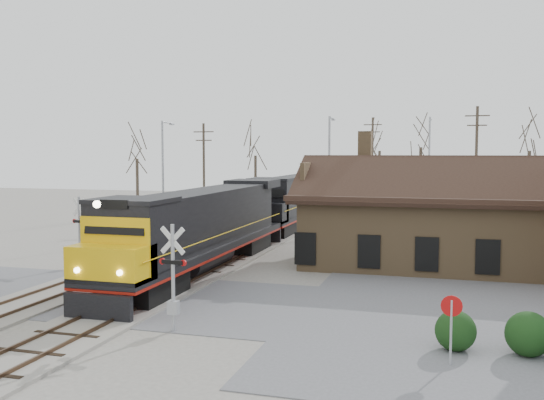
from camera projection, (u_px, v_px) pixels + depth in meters
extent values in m
plane|color=#A19B91|center=(147.00, 299.00, 27.35)|extent=(140.00, 140.00, 0.00)
cube|color=#5B5B60|center=(147.00, 298.00, 27.35)|extent=(60.00, 9.00, 0.03)
cube|color=#A19B91|center=(250.00, 247.00, 41.70)|extent=(3.40, 90.00, 0.12)
cube|color=#473323|center=(241.00, 245.00, 41.89)|extent=(0.08, 90.00, 0.14)
cube|color=#473323|center=(260.00, 246.00, 41.49)|extent=(0.08, 90.00, 0.14)
cube|color=#A19B91|center=(190.00, 245.00, 42.95)|extent=(3.40, 90.00, 0.12)
cube|color=#473323|center=(181.00, 243.00, 43.14)|extent=(0.08, 90.00, 0.14)
cube|color=#473323|center=(200.00, 244.00, 42.75)|extent=(0.08, 90.00, 0.14)
cube|color=olive|center=(429.00, 231.00, 35.34)|extent=(14.00, 8.00, 4.00)
cube|color=black|center=(430.00, 195.00, 35.18)|extent=(15.20, 9.20, 0.30)
cube|color=black|center=(429.00, 180.00, 32.90)|extent=(15.00, 4.71, 2.66)
cube|color=black|center=(431.00, 177.00, 37.30)|extent=(15.00, 4.71, 2.66)
cube|color=olive|center=(365.00, 149.00, 37.51)|extent=(0.80, 0.80, 2.20)
cube|color=black|center=(145.00, 287.00, 27.13)|extent=(2.62, 4.19, 1.05)
cube|color=black|center=(243.00, 243.00, 40.15)|extent=(2.62, 4.19, 1.05)
cube|color=black|center=(203.00, 246.00, 33.57)|extent=(3.14, 20.93, 0.37)
cube|color=maroon|center=(203.00, 250.00, 33.59)|extent=(3.16, 20.93, 0.13)
cube|color=black|center=(212.00, 215.00, 34.70)|extent=(2.72, 15.17, 2.93)
cube|color=black|center=(133.00, 235.00, 26.03)|extent=(3.14, 2.93, 2.93)
cube|color=#EDB70C|center=(111.00, 263.00, 24.40)|extent=(3.14, 1.88, 1.46)
cube|color=black|center=(98.00, 308.00, 23.53)|extent=(2.93, 0.25, 1.05)
cylinder|color=#FFF2CC|center=(97.00, 204.00, 23.29)|extent=(0.29, 0.10, 0.29)
cube|color=black|center=(275.00, 229.00, 47.64)|extent=(2.62, 4.19, 1.05)
cube|color=black|center=(312.00, 213.00, 60.66)|extent=(2.62, 4.19, 1.05)
cube|color=black|center=(296.00, 210.00, 54.09)|extent=(3.14, 20.93, 0.37)
cube|color=maroon|center=(296.00, 213.00, 54.10)|extent=(3.16, 20.93, 0.13)
cube|color=black|center=(300.00, 191.00, 55.21)|extent=(2.72, 15.17, 2.93)
cube|color=black|center=(272.00, 199.00, 46.55)|extent=(3.14, 2.93, 2.93)
cube|color=black|center=(265.00, 212.00, 44.91)|extent=(3.14, 1.88, 1.46)
cube|color=black|center=(261.00, 235.00, 44.04)|extent=(2.93, 0.25, 1.05)
cylinder|color=#A5A8AD|center=(173.00, 278.00, 22.20)|extent=(0.14, 0.14, 3.98)
cube|color=silver|center=(173.00, 240.00, 22.09)|extent=(1.04, 0.16, 1.04)
cube|color=silver|center=(173.00, 240.00, 22.09)|extent=(1.04, 0.16, 1.04)
cube|color=black|center=(173.00, 262.00, 22.15)|extent=(0.91, 0.25, 0.15)
cylinder|color=#B20C0C|center=(162.00, 261.00, 22.32)|extent=(0.25, 0.11, 0.24)
cylinder|color=#B20C0C|center=(183.00, 263.00, 21.98)|extent=(0.25, 0.11, 0.24)
cube|color=#A5A8AD|center=(173.00, 307.00, 22.28)|extent=(0.40, 0.30, 0.50)
cylinder|color=#A5A8AD|center=(79.00, 232.00, 34.63)|extent=(0.14, 0.14, 4.08)
cube|color=silver|center=(79.00, 207.00, 34.52)|extent=(1.02, 0.40, 1.07)
cube|color=silver|center=(79.00, 207.00, 34.52)|extent=(1.02, 0.40, 1.07)
cube|color=black|center=(79.00, 221.00, 34.58)|extent=(0.91, 0.45, 0.15)
cylinder|color=#B20C0C|center=(84.00, 222.00, 34.31)|extent=(0.26, 0.16, 0.25)
cylinder|color=#B20C0C|center=(74.00, 221.00, 34.85)|extent=(0.26, 0.16, 0.25)
cube|color=#A5A8AD|center=(80.00, 252.00, 34.72)|extent=(0.41, 0.31, 0.51)
cylinder|color=#A5A8AD|center=(451.00, 333.00, 18.66)|extent=(0.08, 0.08, 2.07)
cylinder|color=#B20C0C|center=(452.00, 306.00, 18.59)|extent=(0.66, 0.06, 0.66)
sphere|color=black|center=(456.00, 331.00, 20.11)|extent=(1.36, 1.36, 1.36)
sphere|color=black|center=(528.00, 334.00, 19.56)|extent=(1.47, 1.47, 1.47)
cylinder|color=#A5A8AD|center=(163.00, 179.00, 47.53)|extent=(0.18, 0.18, 9.06)
cylinder|color=#A5A8AD|center=(167.00, 123.00, 48.05)|extent=(0.12, 1.80, 0.12)
cube|color=#A5A8AD|center=(172.00, 124.00, 48.82)|extent=(0.25, 0.50, 0.12)
cylinder|color=#A5A8AD|center=(329.00, 176.00, 48.35)|extent=(0.18, 0.18, 9.47)
cylinder|color=#A5A8AD|center=(332.00, 118.00, 48.84)|extent=(0.12, 1.80, 0.12)
cube|color=#A5A8AD|center=(333.00, 120.00, 49.62)|extent=(0.25, 0.50, 0.12)
cylinder|color=#A5A8AD|center=(429.00, 170.00, 56.18)|extent=(0.18, 0.18, 9.87)
cylinder|color=#A5A8AD|center=(430.00, 118.00, 56.67)|extent=(0.12, 1.80, 0.12)
cube|color=#A5A8AD|center=(430.00, 120.00, 57.44)|extent=(0.25, 0.50, 0.12)
cylinder|color=#382D23|center=(204.00, 173.00, 57.36)|extent=(0.24, 0.24, 9.33)
cube|color=#382D23|center=(204.00, 132.00, 57.06)|extent=(2.00, 0.10, 0.10)
cube|color=#382D23|center=(204.00, 140.00, 57.12)|extent=(1.60, 0.10, 0.10)
cylinder|color=#382D23|center=(372.00, 165.00, 67.17)|extent=(0.24, 0.24, 10.45)
cube|color=#382D23|center=(373.00, 125.00, 66.82)|extent=(2.00, 0.10, 0.10)
cube|color=#382D23|center=(373.00, 132.00, 66.88)|extent=(1.60, 0.10, 0.10)
cylinder|color=#382D23|center=(476.00, 169.00, 51.12)|extent=(0.24, 0.24, 10.46)
cube|color=#382D23|center=(477.00, 116.00, 50.77)|extent=(2.00, 0.10, 0.10)
cube|color=#382D23|center=(477.00, 125.00, 50.83)|extent=(1.60, 0.10, 0.10)
cylinder|color=#382D23|center=(137.00, 187.00, 62.63)|extent=(0.32, 0.32, 5.94)
cylinder|color=#382D23|center=(256.00, 184.00, 67.33)|extent=(0.32, 0.32, 6.25)
cylinder|color=#382D23|center=(379.00, 180.00, 71.32)|extent=(0.32, 0.32, 6.78)
cylinder|color=#382D23|center=(420.00, 182.00, 62.56)|extent=(0.32, 0.32, 7.13)
cylinder|color=#382D23|center=(528.00, 187.00, 56.52)|extent=(0.32, 0.32, 6.75)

